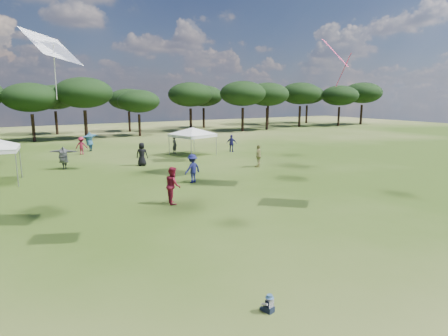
% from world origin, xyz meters
% --- Properties ---
extents(tree_line, '(108.78, 17.63, 7.77)m').
position_xyz_m(tree_line, '(2.39, 47.41, 5.42)').
color(tree_line, black).
rests_on(tree_line, ground).
extents(tent_right, '(6.24, 6.24, 2.83)m').
position_xyz_m(tent_right, '(9.15, 25.88, 2.41)').
color(tent_right, gray).
rests_on(tent_right, ground).
extents(toddler, '(0.34, 0.37, 0.47)m').
position_xyz_m(toddler, '(-0.16, 2.07, 0.21)').
color(toddler, black).
rests_on(toddler, ground).
extents(festival_crowd, '(30.02, 22.51, 1.88)m').
position_xyz_m(festival_crowd, '(-1.32, 24.18, 0.87)').
color(festival_crowd, '#2C2C31').
rests_on(festival_crowd, ground).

